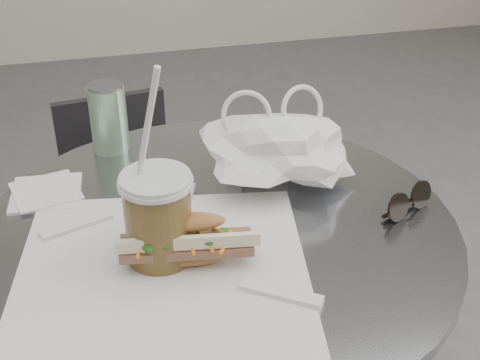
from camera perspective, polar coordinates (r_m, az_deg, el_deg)
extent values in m
cylinder|color=slate|center=(1.06, -1.93, -4.45)|extent=(0.76, 0.76, 0.02)
cylinder|color=#2D2D30|center=(1.93, -8.17, -13.10)|extent=(0.32, 0.32, 0.02)
cylinder|color=#2D2D30|center=(1.80, -8.64, -8.53)|extent=(0.06, 0.06, 0.42)
cylinder|color=#2D2D30|center=(1.67, -9.20, -3.01)|extent=(0.35, 0.35, 0.02)
cube|color=#2D2D30|center=(1.75, -10.82, 3.42)|extent=(0.28, 0.06, 0.24)
cube|color=white|center=(0.97, -6.64, -7.71)|extent=(0.47, 0.45, 0.00)
ellipsoid|color=#BB7747|center=(0.97, -4.53, -6.46)|extent=(0.24, 0.11, 0.02)
cube|color=brown|center=(0.96, -4.57, -5.57)|extent=(0.19, 0.08, 0.01)
ellipsoid|color=#BB7747|center=(0.95, -4.73, -3.97)|extent=(0.24, 0.11, 0.04)
cylinder|color=brown|center=(0.96, -6.97, -3.64)|extent=(0.10, 0.10, 0.13)
cylinder|color=silver|center=(0.92, -7.24, -0.02)|extent=(0.10, 0.10, 0.01)
cylinder|color=white|center=(0.90, -8.20, 2.77)|extent=(0.06, 0.05, 0.24)
cylinder|color=black|center=(1.09, 13.35, -2.32)|extent=(0.05, 0.03, 0.05)
cylinder|color=black|center=(1.13, 15.17, -1.23)|extent=(0.05, 0.03, 0.05)
cube|color=black|center=(1.11, 14.24, -2.00)|extent=(0.02, 0.01, 0.00)
cube|color=white|center=(1.18, -16.22, -1.07)|extent=(0.12, 0.12, 0.01)
cube|color=white|center=(1.17, -16.25, -0.90)|extent=(0.13, 0.13, 0.00)
cylinder|color=#5DA060|center=(1.26, -11.15, 5.15)|extent=(0.07, 0.07, 0.13)
cylinder|color=slate|center=(1.24, -11.45, 7.86)|extent=(0.06, 0.06, 0.00)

